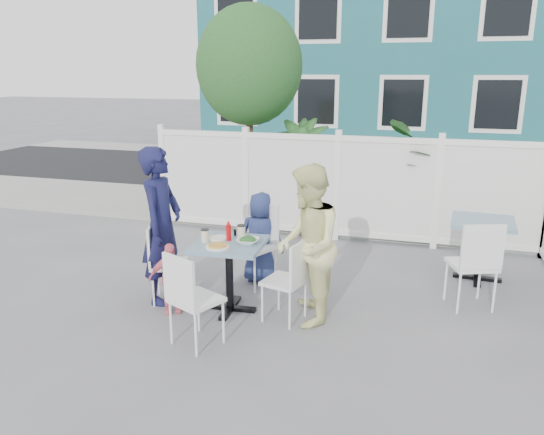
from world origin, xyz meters
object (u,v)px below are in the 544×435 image
(utility_cabinet, at_px, (191,171))
(chair_left, at_px, (162,257))
(chair_near, at_px, (189,294))
(man, at_px, (162,225))
(woman, at_px, (308,245))
(toddler, at_px, (170,278))
(chair_right, at_px, (291,275))
(spare_table, at_px, (482,234))
(chair_back, at_px, (258,238))
(boy, at_px, (261,238))
(main_table, at_px, (229,258))

(utility_cabinet, xyz_separation_m, chair_left, (1.70, -4.40, -0.10))
(chair_near, distance_m, man, 1.23)
(woman, bearing_deg, toddler, -95.46)
(chair_near, relative_size, toddler, 1.19)
(chair_left, relative_size, chair_right, 1.01)
(chair_near, xyz_separation_m, woman, (0.91, 0.85, 0.28))
(chair_left, bearing_deg, spare_table, 97.00)
(chair_back, height_order, chair_near, chair_back)
(chair_left, height_order, man, man)
(chair_left, height_order, chair_right, chair_left)
(chair_right, relative_size, chair_near, 0.95)
(chair_back, distance_m, boy, 0.06)
(boy, bearing_deg, chair_back, 70.67)
(chair_left, xyz_separation_m, chair_near, (0.74, -0.87, 0.02))
(main_table, height_order, chair_near, chair_near)
(chair_near, height_order, toddler, chair_near)
(utility_cabinet, bearing_deg, woman, -61.45)
(spare_table, relative_size, chair_back, 0.78)
(utility_cabinet, relative_size, toddler, 1.59)
(chair_right, bearing_deg, main_table, 98.21)
(man, distance_m, boy, 1.24)
(spare_table, height_order, chair_right, chair_right)
(utility_cabinet, distance_m, spare_table, 5.82)
(spare_table, bearing_deg, woman, -136.29)
(main_table, distance_m, boy, 0.89)
(chair_right, relative_size, boy, 0.78)
(chair_near, bearing_deg, woman, 67.83)
(chair_right, bearing_deg, man, 99.00)
(chair_left, xyz_separation_m, toddler, (0.22, -0.25, -0.13))
(chair_back, bearing_deg, main_table, 110.96)
(chair_near, xyz_separation_m, man, (-0.75, 0.91, 0.33))
(chair_near, relative_size, boy, 0.82)
(utility_cabinet, bearing_deg, chair_right, -63.15)
(utility_cabinet, relative_size, chair_near, 1.33)
(man, height_order, boy, man)
(boy, bearing_deg, toddler, 53.75)
(main_table, bearing_deg, chair_right, -5.72)
(spare_table, height_order, woman, woman)
(utility_cabinet, bearing_deg, chair_back, -63.23)
(chair_near, xyz_separation_m, boy, (0.13, 1.73, 0.02))
(spare_table, xyz_separation_m, toddler, (-3.22, -1.94, -0.21))
(utility_cabinet, xyz_separation_m, toddler, (1.93, -4.65, -0.23))
(main_table, bearing_deg, chair_left, 178.36)
(toddler, bearing_deg, man, 93.28)
(spare_table, bearing_deg, utility_cabinet, 152.22)
(man, bearing_deg, chair_back, -53.02)
(toddler, bearing_deg, utility_cabinet, 77.70)
(chair_left, relative_size, toddler, 1.14)
(chair_left, distance_m, chair_right, 1.51)
(utility_cabinet, height_order, chair_left, utility_cabinet)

